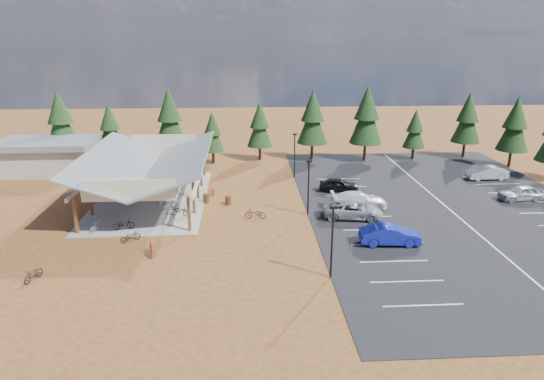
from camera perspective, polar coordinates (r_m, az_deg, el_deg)
The scene contains 40 objects.
ground at distance 42.37m, azimuth -2.16°, elevation -4.00°, with size 140.00×140.00×0.00m, color #593917.
asphalt_lot at distance 49.09m, azimuth 19.90°, elevation -1.95°, with size 27.00×44.00×0.04m, color black.
concrete_pad at distance 49.78m, azimuth -13.94°, elevation -1.08°, with size 10.60×18.60×0.10m, color gray.
bike_pavilion at distance 48.72m, azimuth -14.27°, elevation 3.12°, with size 11.65×19.40×4.97m.
outbuilding at distance 63.36m, azimuth -24.90°, elevation 3.68°, with size 11.00×7.00×3.90m.
lamp_post_0 at distance 32.51m, azimuth 7.09°, elevation -5.48°, with size 0.50×0.25×5.14m.
lamp_post_1 at distance 43.63m, azimuth 4.31°, elevation 0.77°, with size 0.50×0.25×5.14m.
lamp_post_2 at distance 55.13m, azimuth 2.68°, elevation 4.45°, with size 0.50×0.25×5.14m.
trash_bin_0 at distance 47.07m, azimuth -5.16°, elevation -1.19°, with size 0.60×0.60×0.90m, color #4D2F1B.
trash_bin_1 at distance 47.85m, azimuth -7.74°, elevation -0.97°, with size 0.60×0.60×0.90m, color #4D2F1B.
pine_0 at distance 66.31m, azimuth -23.64°, elevation 7.63°, with size 3.97×3.97×9.26m.
pine_1 at distance 65.31m, azimuth -18.55°, elevation 7.10°, with size 3.22×3.22×7.50m.
pine_2 at distance 63.43m, azimuth -11.96°, elevation 8.40°, with size 4.03×4.03×9.39m.
pine_3 at distance 61.68m, azimuth -7.02°, elevation 6.78°, with size 2.84×2.84×6.61m.
pine_4 at distance 62.83m, azimuth -1.47°, elevation 7.70°, with size 3.28×3.28×7.64m.
pine_5 at distance 63.04m, azimuth 4.81°, elevation 8.54°, with size 3.93×3.93×9.16m.
pine_6 at distance 63.28m, azimuth 11.09°, elevation 8.63°, with size 4.18×4.18×9.74m.
pine_7 at distance 65.81m, azimuth 16.46°, elevation 6.90°, with size 2.85×2.85×6.64m.
pine_8 at distance 68.96m, azimuth 22.02°, elevation 7.86°, with size 3.72×3.72×8.66m.
pine_13 at distance 66.19m, azimuth 26.69°, elevation 6.92°, with size 3.75×3.75×8.72m.
bike_0 at distance 42.66m, azimuth -17.08°, elevation -3.85°, with size 0.61×1.75×0.92m, color black.
bike_1 at distance 49.63m, azimuth -16.40°, elevation -0.60°, with size 0.53×1.86×1.12m, color gray.
bike_2 at distance 51.59m, azimuth -17.19°, elevation -0.13°, with size 0.58×1.65×0.87m, color #122A96.
bike_3 at distance 55.22m, azimuth -14.13°, elevation 1.42°, with size 0.50×1.78×1.07m, color maroon.
bike_4 at distance 44.51m, azimuth -10.79°, elevation -2.41°, with size 0.64×1.85×0.97m, color black.
bike_5 at distance 46.91m, azimuth -12.06°, elevation -1.35°, with size 0.51×1.80×1.08m, color gray.
bike_6 at distance 51.64m, azimuth -11.98°, elevation 0.29°, with size 0.54×1.56×0.82m, color navy.
bike_7 at distance 55.94m, azimuth -9.82°, elevation 1.87°, with size 0.46×1.61×0.97m, color maroon.
bike_8 at distance 36.58m, azimuth -26.27°, elevation -8.89°, with size 0.61×1.74×0.91m, color black.
bike_9 at distance 43.06m, azimuth -19.93°, elevation -3.98°, with size 0.50×1.78×1.07m, color gray.
bike_11 at distance 37.54m, azimuth -14.07°, elevation -6.65°, with size 0.51×1.80×1.08m, color maroon.
bike_12 at distance 40.30m, azimuth -16.34°, elevation -5.25°, with size 0.59×1.70×0.89m, color black.
bike_15 at distance 49.27m, azimuth -7.32°, elevation -0.34°, with size 0.47×1.65×0.99m, color maroon.
bike_16 at distance 43.30m, azimuth -1.96°, elevation -2.80°, with size 0.66×1.88×0.99m, color black.
car_1 at distance 39.11m, azimuth 13.71°, elevation -5.15°, with size 1.66×4.75×1.57m, color #15209B.
car_2 at distance 43.94m, azimuth 9.52°, elevation -2.33°, with size 2.46×5.34×1.48m, color gray.
car_3 at distance 46.55m, azimuth 10.17°, elevation -1.17°, with size 2.16×5.31×1.54m, color white.
car_4 at distance 51.18m, azimuth 7.85°, elevation 0.61°, with size 1.62×4.03×1.37m, color black.
car_8 at distance 53.91m, azimuth 27.25°, elevation -0.31°, with size 1.75×4.34×1.48m, color #B2B6BB.
car_9 at distance 59.99m, azimuth 23.95°, elevation 1.85°, with size 1.58×4.53×1.49m, color #B4B4B4.
Camera 1 is at (-0.75, -39.30, 15.81)m, focal length 32.00 mm.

